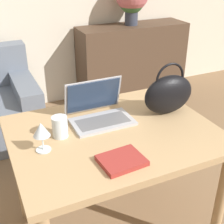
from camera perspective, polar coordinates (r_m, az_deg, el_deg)
dining_table at (r=1.77m, az=0.32°, el=-6.30°), size 1.11×0.87×0.77m
sideboard at (r=3.84m, az=3.67°, el=9.16°), size 1.31×0.40×0.88m
laptop at (r=1.82m, az=-2.56°, el=0.52°), size 0.35×0.27×0.22m
drinking_glass at (r=1.66m, az=-9.50°, el=-2.68°), size 0.08×0.08×0.12m
wine_glass at (r=1.54m, az=-12.80°, el=-3.38°), size 0.08×0.08×0.16m
handbag at (r=1.88m, az=10.30°, el=3.30°), size 0.32×0.13×0.32m
book at (r=1.47m, az=1.78°, el=-8.84°), size 0.21×0.18×0.02m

